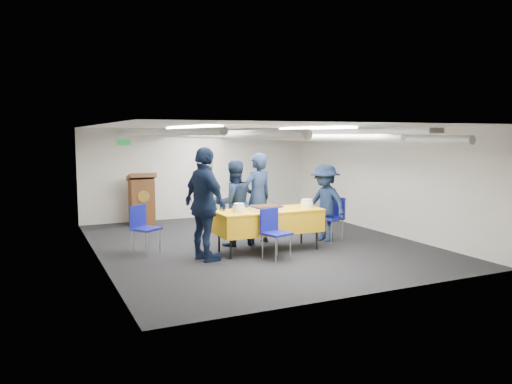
# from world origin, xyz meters

# --- Properties ---
(ground) EXTENTS (7.00, 7.00, 0.00)m
(ground) POSITION_xyz_m (0.00, 0.00, 0.00)
(ground) COLOR black
(ground) RESTS_ON ground
(room_shell) EXTENTS (6.00, 7.00, 2.30)m
(room_shell) POSITION_xyz_m (0.09, 0.41, 1.81)
(room_shell) COLOR beige
(room_shell) RESTS_ON ground
(serving_table) EXTENTS (1.97, 0.81, 0.77)m
(serving_table) POSITION_xyz_m (-0.06, -0.66, 0.56)
(serving_table) COLOR black
(serving_table) RESTS_ON ground
(sheet_cake) EXTENTS (0.54, 0.42, 0.09)m
(sheet_cake) POSITION_xyz_m (-0.14, -0.73, 0.82)
(sheet_cake) COLOR white
(sheet_cake) RESTS_ON serving_table
(plate_stack_left) EXTENTS (0.21, 0.21, 0.16)m
(plate_stack_left) POSITION_xyz_m (-0.67, -0.71, 0.84)
(plate_stack_left) COLOR white
(plate_stack_left) RESTS_ON serving_table
(plate_stack_right) EXTENTS (0.23, 0.23, 0.16)m
(plate_stack_right) POSITION_xyz_m (0.73, -0.71, 0.84)
(plate_stack_right) COLOR white
(plate_stack_right) RESTS_ON serving_table
(podium) EXTENTS (0.62, 0.53, 1.25)m
(podium) POSITION_xyz_m (-1.60, 3.05, 0.61)
(podium) COLOR brown
(podium) RESTS_ON ground
(chair_near) EXTENTS (0.52, 0.52, 0.87)m
(chair_near) POSITION_xyz_m (-0.23, -1.20, 0.53)
(chair_near) COLOR gray
(chair_near) RESTS_ON ground
(chair_right) EXTENTS (0.51, 0.51, 0.87)m
(chair_right) POSITION_xyz_m (1.59, -0.33, 0.53)
(chair_right) COLOR gray
(chair_right) RESTS_ON ground
(chair_left) EXTENTS (0.59, 0.59, 0.87)m
(chair_left) POSITION_xyz_m (-2.20, 0.15, 0.53)
(chair_left) COLOR gray
(chair_left) RESTS_ON ground
(sailor_a) EXTENTS (0.73, 0.57, 1.78)m
(sailor_a) POSITION_xyz_m (0.05, 0.05, 0.89)
(sailor_a) COLOR black
(sailor_a) RESTS_ON ground
(sailor_b) EXTENTS (0.81, 0.64, 1.65)m
(sailor_b) POSITION_xyz_m (-0.47, 0.03, 0.82)
(sailor_b) COLOR black
(sailor_b) RESTS_ON ground
(sailor_c) EXTENTS (0.72, 1.21, 1.94)m
(sailor_c) POSITION_xyz_m (-1.35, -0.85, 0.97)
(sailor_c) COLOR black
(sailor_c) RESTS_ON ground
(sailor_d) EXTENTS (0.84, 1.13, 1.55)m
(sailor_d) POSITION_xyz_m (1.35, -0.36, 0.77)
(sailor_d) COLOR black
(sailor_d) RESTS_ON ground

